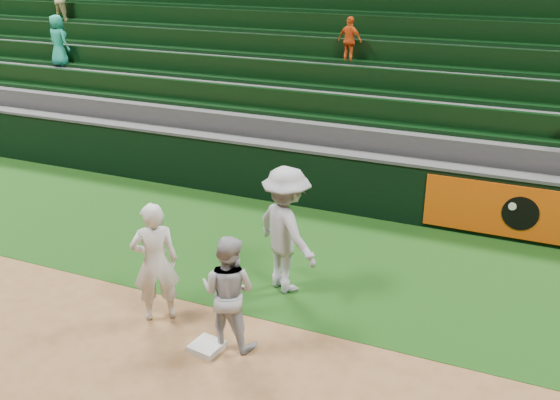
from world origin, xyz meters
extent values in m
plane|color=brown|center=(0.00, 0.00, 0.00)|extent=(70.00, 70.00, 0.00)
cube|color=#11360D|center=(0.00, 3.00, 0.00)|extent=(36.00, 4.20, 0.01)
cube|color=silver|center=(-0.19, -0.05, 0.04)|extent=(0.45, 0.45, 0.09)
imported|color=silver|center=(-1.22, 0.37, 0.90)|extent=(0.79, 0.74, 1.81)
imported|color=#A0A3AA|center=(0.03, 0.20, 0.81)|extent=(0.79, 0.62, 1.61)
imported|color=#A1A3AF|center=(0.16, 1.87, 1.01)|extent=(1.50, 1.33, 2.01)
cube|color=black|center=(0.00, 5.20, 0.60)|extent=(36.00, 0.35, 1.20)
cube|color=#D84C0A|center=(3.00, 5.01, 0.60)|extent=(2.60, 0.05, 1.00)
cylinder|color=black|center=(3.40, 4.98, 0.60)|extent=(0.64, 0.02, 0.64)
cylinder|color=white|center=(3.25, 4.96, 0.72)|extent=(0.14, 0.02, 0.14)
cube|color=#424244|center=(0.00, 5.20, 1.22)|extent=(36.00, 0.40, 0.06)
cube|color=#333336|center=(0.00, 5.92, 0.82)|extent=(36.00, 0.85, 1.65)
cube|color=black|center=(0.00, 6.18, 1.90)|extent=(36.00, 0.14, 0.50)
cube|color=black|center=(0.00, 6.01, 1.69)|extent=(36.00, 0.45, 0.08)
cube|color=#333336|center=(0.00, 6.78, 1.05)|extent=(36.00, 0.85, 2.10)
cube|color=black|center=(0.00, 7.03, 2.35)|extent=(36.00, 0.14, 0.50)
cube|color=black|center=(0.00, 6.86, 2.14)|extent=(36.00, 0.45, 0.08)
cube|color=#333336|center=(0.00, 7.62, 1.27)|extent=(36.00, 0.85, 2.55)
cube|color=black|center=(0.00, 7.88, 2.80)|extent=(36.00, 0.14, 0.50)
cube|color=black|center=(0.00, 7.71, 2.59)|extent=(36.00, 0.45, 0.08)
cube|color=#333336|center=(0.00, 8.47, 1.50)|extent=(36.00, 0.85, 3.00)
cube|color=black|center=(0.00, 8.73, 3.25)|extent=(36.00, 0.14, 0.50)
cube|color=black|center=(0.00, 8.56, 3.04)|extent=(36.00, 0.45, 0.08)
cube|color=#333336|center=(0.00, 9.32, 1.73)|extent=(36.00, 0.85, 3.45)
cube|color=black|center=(0.00, 9.58, 3.70)|extent=(36.00, 0.14, 0.50)
cube|color=black|center=(0.00, 9.41, 3.49)|extent=(36.00, 0.45, 0.08)
cube|color=#333336|center=(0.00, 10.18, 1.95)|extent=(36.00, 0.85, 3.90)
cube|color=#333336|center=(0.00, 11.02, 2.17)|extent=(36.00, 0.85, 4.35)
imported|color=#1A9378|center=(-8.26, 6.73, 2.75)|extent=(0.71, 0.54, 1.30)
imported|color=#E04F15|center=(-0.70, 7.58, 3.07)|extent=(0.65, 0.41, 1.04)
camera|label=1|loc=(3.48, -6.09, 5.06)|focal=40.00mm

